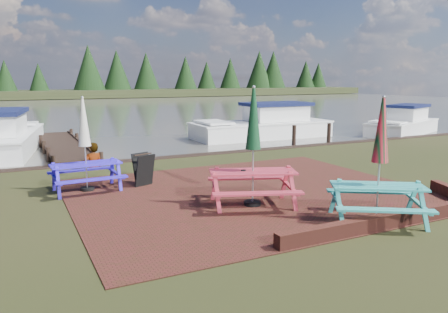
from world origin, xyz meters
name	(u,v)px	position (x,y,z in m)	size (l,w,h in m)	color
ground	(270,203)	(0.00, 0.00, 0.00)	(120.00, 120.00, 0.00)	black
paving	(250,193)	(0.00, 1.00, 0.01)	(9.00, 7.50, 0.02)	#3C1D13
brick_wall	(414,212)	(2.15, -2.42, 0.15)	(6.21, 1.79, 0.30)	#4C1E16
water	(70,109)	(0.00, 37.00, 0.00)	(120.00, 60.00, 0.02)	#413F38
far_treeline	(45,76)	(0.00, 66.00, 3.28)	(120.00, 10.00, 8.10)	black
picnic_table_teal	(379,179)	(1.25, -2.20, 0.92)	(2.50, 2.43, 2.63)	teal
picnic_table_red	(253,165)	(-0.50, -0.02, 0.98)	(2.52, 2.39, 2.80)	#B22D3E
picnic_table_blue	(86,159)	(-3.80, 3.16, 0.88)	(1.88, 1.69, 2.50)	#2E1CD7
chalkboard	(144,169)	(-2.27, 3.04, 0.47)	(0.61, 0.71, 0.91)	black
jetty	(64,145)	(-3.50, 11.28, 0.11)	(1.76, 9.08, 1.00)	black
boat_jetty	(3,139)	(-5.84, 12.07, 0.43)	(3.69, 7.58, 2.10)	white
boat_near	(265,126)	(6.84, 11.42, 0.42)	(7.68, 2.68, 2.07)	white
boat_far	(404,125)	(14.81, 9.16, 0.35)	(6.26, 4.07, 1.84)	white
person	(92,143)	(-3.14, 6.05, 0.88)	(0.64, 0.42, 1.75)	gray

